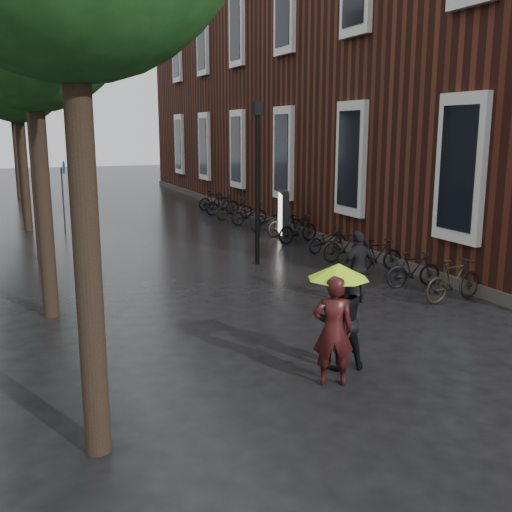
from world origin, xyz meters
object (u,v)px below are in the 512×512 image
person_black (341,320)px  pedestrian_walking (358,267)px  ad_lightbox (283,215)px  lamp_post (257,167)px  person_burgundy (333,331)px  parked_bicycles (286,225)px

person_black → pedestrian_walking: person_black is taller
ad_lightbox → person_black: bearing=-92.3°
person_black → ad_lightbox: ad_lightbox is taller
ad_lightbox → lamp_post: (-2.50, -3.47, 1.97)m
person_burgundy → lamp_post: bearing=-81.3°
pedestrian_walking → parked_bicycles: bearing=-115.3°
ad_lightbox → parked_bicycles: bearing=52.3°
ad_lightbox → lamp_post: bearing=-107.2°
parked_bicycles → lamp_post: (-2.67, -3.58, 2.39)m
pedestrian_walking → lamp_post: bearing=-93.9°
parked_bicycles → person_burgundy: bearing=-112.4°
person_burgundy → lamp_post: 8.83m
person_black → ad_lightbox: 12.05m
person_burgundy → pedestrian_walking: person_burgundy is taller
pedestrian_walking → lamp_post: size_ratio=0.36×
person_black → parked_bicycles: size_ratio=0.09×
person_black → parked_bicycles: person_black is taller
person_black → parked_bicycles: bearing=-101.4°
person_black → parked_bicycles: (4.46, 11.38, -0.37)m
person_burgundy → parked_bicycles: (4.91, 11.90, -0.41)m
person_burgundy → ad_lightbox: bearing=-88.2°
person_burgundy → lamp_post: size_ratio=0.37×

